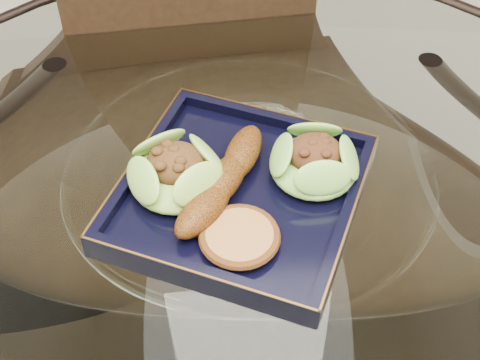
{
  "coord_description": "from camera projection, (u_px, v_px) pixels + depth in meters",
  "views": [
    {
      "loc": [
        -0.02,
        -0.53,
        1.37
      ],
      "look_at": [
        -0.01,
        -0.0,
        0.8
      ],
      "focal_mm": 50.0,
      "sensor_mm": 36.0,
      "label": 1
    }
  ],
  "objects": [
    {
      "name": "dining_table",
      "position": [
        248.0,
        279.0,
        0.92
      ],
      "size": [
        1.13,
        1.13,
        0.77
      ],
      "color": "white",
      "rests_on": "ground"
    },
    {
      "name": "dining_chair",
      "position": [
        206.0,
        166.0,
        1.15
      ],
      "size": [
        0.47,
        0.47,
        0.97
      ],
      "rotation": [
        0.0,
        0.0,
        0.14
      ],
      "color": "black",
      "rests_on": "ground"
    },
    {
      "name": "lettuce_wrap_left",
      "position": [
        176.0,
        174.0,
        0.78
      ],
      "size": [
        0.13,
        0.13,
        0.04
      ],
      "primitive_type": "ellipsoid",
      "rotation": [
        0.0,
        0.0,
        0.18
      ],
      "color": "#65A630",
      "rests_on": "navy_plate"
    },
    {
      "name": "roasted_plantain",
      "position": [
        224.0,
        180.0,
        0.78
      ],
      "size": [
        0.12,
        0.18,
        0.03
      ],
      "primitive_type": "ellipsoid",
      "rotation": [
        0.0,
        0.0,
        1.1
      ],
      "color": "#6C350B",
      "rests_on": "navy_plate"
    },
    {
      "name": "navy_plate",
      "position": [
        240.0,
        197.0,
        0.79
      ],
      "size": [
        0.35,
        0.35,
        0.02
      ],
      "primitive_type": "cube",
      "rotation": [
        0.0,
        0.0,
        -0.38
      ],
      "color": "black",
      "rests_on": "dining_table"
    },
    {
      "name": "crumb_patty",
      "position": [
        240.0,
        238.0,
        0.73
      ],
      "size": [
        0.09,
        0.09,
        0.01
      ],
      "primitive_type": "cylinder",
      "rotation": [
        0.0,
        0.0,
        -0.18
      ],
      "color": "#B5773C",
      "rests_on": "navy_plate"
    },
    {
      "name": "lettuce_wrap_right",
      "position": [
        314.0,
        164.0,
        0.79
      ],
      "size": [
        0.14,
        0.14,
        0.04
      ],
      "primitive_type": "ellipsoid",
      "rotation": [
        0.0,
        0.0,
        -0.42
      ],
      "color": "#539B2D",
      "rests_on": "navy_plate"
    }
  ]
}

